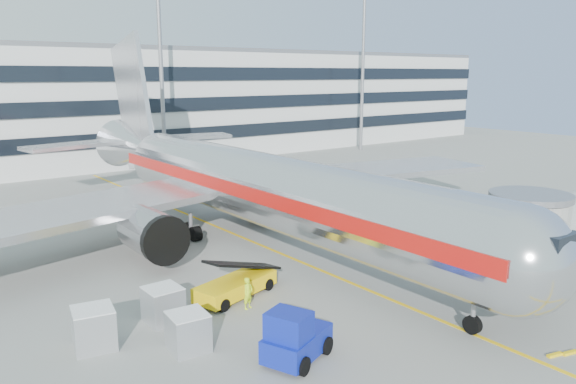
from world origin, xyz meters
TOP-DOWN VIEW (x-y plane):
  - ground at (0.00, 0.00)m, footprint 180.00×180.00m
  - lead_in_line at (0.00, 10.00)m, footprint 0.25×70.00m
  - main_jet at (0.00, 11.72)m, footprint 50.95×48.70m
  - terminal at (0.00, 57.95)m, footprint 150.00×24.25m
  - light_mast_centre at (8.00, 42.00)m, footprint 2.40×1.20m
  - light_mast_east at (42.00, 42.00)m, footprint 2.40×1.20m
  - belt_loader at (-6.48, 2.59)m, footprint 5.39×3.10m
  - baggage_tug at (-8.27, -4.94)m, footprint 3.65×2.97m
  - cargo_container_left at (-11.00, 2.09)m, footprint 1.69×1.69m
  - cargo_container_right at (-14.64, 1.45)m, footprint 2.06×2.06m
  - cargo_container_front at (-11.39, -1.29)m, footprint 1.79×1.79m
  - ramp_worker at (-6.81, 0.86)m, footprint 0.70×0.56m

SIDE VIEW (x-z plane):
  - ground at x=0.00m, z-range 0.00..0.00m
  - lead_in_line at x=0.00m, z-range 0.00..0.01m
  - belt_loader at x=-6.48m, z-range -0.54..1.97m
  - ramp_worker at x=-6.81m, z-range 0.00..1.68m
  - cargo_container_front at x=-11.39m, z-range 0.00..1.74m
  - cargo_container_left at x=-11.00m, z-range 0.01..1.79m
  - cargo_container_right at x=-14.64m, z-range 0.01..1.87m
  - baggage_tug at x=-8.27m, z-range -0.15..2.25m
  - main_jet at x=0.00m, z-range -3.79..12.26m
  - terminal at x=0.00m, z-range 0.00..15.60m
  - light_mast_centre at x=8.00m, z-range 2.15..27.60m
  - light_mast_east at x=42.00m, z-range 2.15..27.60m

